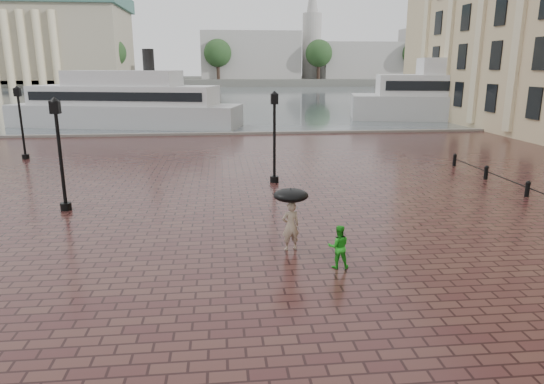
{
  "coord_description": "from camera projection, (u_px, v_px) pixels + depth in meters",
  "views": [
    {
      "loc": [
        0.38,
        -9.75,
        5.68
      ],
      "look_at": [
        2.11,
        6.65,
        1.4
      ],
      "focal_mm": 32.0,
      "sensor_mm": 36.0,
      "label": 1
    }
  ],
  "objects": [
    {
      "name": "ferry_near",
      "position": [
        125.0,
        104.0,
        46.66
      ],
      "size": [
        22.79,
        10.72,
        7.27
      ],
      "rotation": [
        0.0,
        0.0,
        -0.25
      ],
      "color": "#BDBDBD",
      "rests_on": "ground"
    },
    {
      "name": "umbrella",
      "position": [
        291.0,
        195.0,
        15.05
      ],
      "size": [
        1.1,
        1.1,
        1.11
      ],
      "color": "black",
      "rests_on": "ground"
    },
    {
      "name": "ferry_far",
      "position": [
        480.0,
        95.0,
        52.57
      ],
      "size": [
        28.17,
        12.54,
        8.99
      ],
      "rotation": [
        0.0,
        0.0,
        -0.23
      ],
      "color": "#BDBDBD",
      "rests_on": "ground"
    },
    {
      "name": "distant_skyline",
      "position": [
        366.0,
        54.0,
        157.66
      ],
      "size": [
        102.5,
        22.0,
        33.0
      ],
      "color": "#9E9A96",
      "rests_on": "ground"
    },
    {
      "name": "child_pedestrian",
      "position": [
        338.0,
        247.0,
        13.96
      ],
      "size": [
        0.66,
        0.53,
        1.29
      ],
      "primitive_type": "imported",
      "rotation": [
        0.0,
        0.0,
        3.07
      ],
      "color": "green",
      "rests_on": "ground"
    },
    {
      "name": "ground",
      "position": [
        209.0,
        330.0,
        10.77
      ],
      "size": [
        300.0,
        300.0,
        0.0
      ],
      "primitive_type": "plane",
      "color": "#3C1B1B",
      "rests_on": "ground"
    },
    {
      "name": "museum",
      "position": [
        27.0,
        37.0,
        140.89
      ],
      "size": [
        57.0,
        32.5,
        26.0
      ],
      "color": "gray",
      "rests_on": "ground"
    },
    {
      "name": "street_lamps",
      "position": [
        114.0,
        135.0,
        24.44
      ],
      "size": [
        15.44,
        12.44,
        4.4
      ],
      "color": "black",
      "rests_on": "ground"
    },
    {
      "name": "adult_pedestrian",
      "position": [
        291.0,
        226.0,
        15.31
      ],
      "size": [
        0.65,
        0.49,
        1.59
      ],
      "primitive_type": "imported",
      "rotation": [
        0.0,
        0.0,
        3.35
      ],
      "color": "tan",
      "rests_on": "ground"
    },
    {
      "name": "quay_edge",
      "position": [
        217.0,
        135.0,
        41.57
      ],
      "size": [
        80.0,
        0.6,
        0.3
      ],
      "primitive_type": "cube",
      "color": "slate",
      "rests_on": "ground"
    },
    {
      "name": "far_shore",
      "position": [
        219.0,
        81.0,
        164.53
      ],
      "size": [
        300.0,
        60.0,
        2.0
      ],
      "primitive_type": "cube",
      "color": "#4C4C47",
      "rests_on": "ground"
    },
    {
      "name": "far_trees",
      "position": [
        218.0,
        53.0,
        141.24
      ],
      "size": [
        188.0,
        8.0,
        13.5
      ],
      "color": "#2D2119",
      "rests_on": "ground"
    },
    {
      "name": "harbour_water",
      "position": [
        218.0,
        95.0,
        99.33
      ],
      "size": [
        240.0,
        240.0,
        0.0
      ],
      "primitive_type": "plane",
      "color": "#4A545A",
      "rests_on": "ground"
    }
  ]
}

